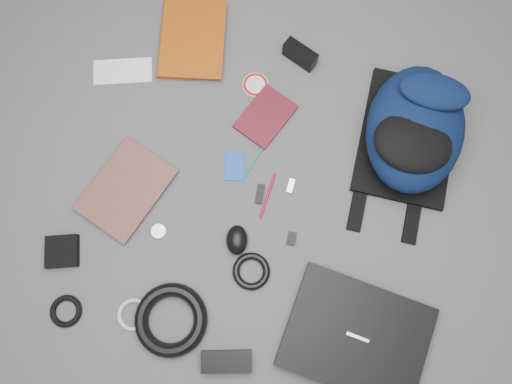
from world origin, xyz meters
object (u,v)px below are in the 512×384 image
(comic_book, at_px, (100,172))
(compact_camera, at_px, (300,55))
(power_brick, at_px, (226,361))
(pouch, at_px, (62,251))
(backpack, at_px, (415,129))
(dvd_case, at_px, (266,117))
(mouse, at_px, (237,240))
(textbook_red, at_px, (160,38))
(laptop, at_px, (356,337))

(comic_book, height_order, compact_camera, compact_camera)
(power_brick, distance_m, pouch, 0.59)
(backpack, xyz_separation_m, dvd_case, (-0.44, -0.07, -0.09))
(comic_book, relative_size, power_brick, 1.94)
(compact_camera, xyz_separation_m, mouse, (0.00, -0.63, -0.01))
(backpack, xyz_separation_m, mouse, (-0.40, -0.48, -0.07))
(textbook_red, bearing_deg, comic_book, -107.24)
(dvd_case, xyz_separation_m, compact_camera, (0.04, 0.23, 0.02))
(compact_camera, relative_size, pouch, 1.18)
(laptop, bearing_deg, dvd_case, 131.20)
(dvd_case, height_order, mouse, mouse)
(dvd_case, bearing_deg, mouse, -65.24)
(textbook_red, distance_m, power_brick, 1.04)
(power_brick, bearing_deg, backpack, 49.27)
(backpack, relative_size, power_brick, 3.16)
(backpack, bearing_deg, textbook_red, 169.63)
(laptop, distance_m, compact_camera, 0.89)
(textbook_red, bearing_deg, backpack, -20.67)
(laptop, xyz_separation_m, mouse, (-0.41, 0.15, 0.00))
(compact_camera, xyz_separation_m, pouch, (-0.48, -0.83, -0.02))
(backpack, height_order, textbook_red, backpack)
(pouch, bearing_deg, mouse, 22.21)
(laptop, xyz_separation_m, power_brick, (-0.33, -0.18, -0.00))
(backpack, bearing_deg, pouch, -148.08)
(pouch, bearing_deg, comic_book, 87.25)
(textbook_red, height_order, mouse, mouse)
(pouch, bearing_deg, compact_camera, 59.84)
(laptop, xyz_separation_m, textbook_red, (-0.87, 0.70, -0.00))
(comic_book, relative_size, compact_camera, 2.44)
(compact_camera, distance_m, pouch, 0.96)
(textbook_red, xyz_separation_m, dvd_case, (0.41, -0.15, -0.01))
(backpack, distance_m, laptop, 0.63)
(compact_camera, bearing_deg, dvd_case, -81.96)
(comic_book, height_order, power_brick, power_brick)
(mouse, bearing_deg, dvd_case, 79.11)
(compact_camera, bearing_deg, laptop, -43.62)
(dvd_case, xyz_separation_m, power_brick, (0.13, -0.74, 0.01))
(compact_camera, bearing_deg, mouse, -71.41)
(textbook_red, xyz_separation_m, pouch, (-0.03, -0.75, -0.00))
(laptop, bearing_deg, comic_book, 167.82)
(dvd_case, distance_m, pouch, 0.75)
(dvd_case, height_order, compact_camera, compact_camera)
(compact_camera, height_order, pouch, compact_camera)
(laptop, distance_m, dvd_case, 0.72)
(compact_camera, relative_size, mouse, 1.26)
(power_brick, xyz_separation_m, pouch, (-0.57, 0.14, -0.01))
(backpack, bearing_deg, dvd_case, -176.05)
(mouse, bearing_deg, comic_book, 154.91)
(laptop, xyz_separation_m, compact_camera, (-0.42, 0.78, 0.01))
(backpack, xyz_separation_m, laptop, (0.01, -0.63, -0.07))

